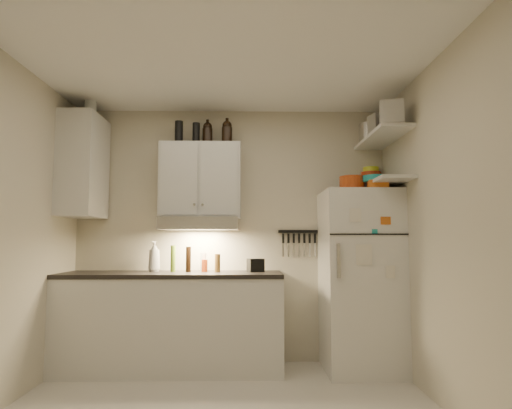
{
  "coord_description": "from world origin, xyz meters",
  "views": [
    {
      "loc": [
        0.19,
        -2.95,
        1.21
      ],
      "look_at": [
        0.25,
        0.9,
        1.55
      ],
      "focal_mm": 30.0,
      "sensor_mm": 36.0,
      "label": 1
    }
  ],
  "objects": [
    {
      "name": "back_wall",
      "position": [
        0.0,
        1.51,
        1.3
      ],
      "size": [
        3.2,
        0.02,
        2.6
      ],
      "primitive_type": "cube",
      "color": "beige",
      "rests_on": "ground"
    },
    {
      "name": "side_cabinet",
      "position": [
        -1.44,
        1.2,
        1.95
      ],
      "size": [
        0.33,
        0.55,
        1.0
      ],
      "primitive_type": "cube",
      "color": "silver",
      "rests_on": "left_wall"
    },
    {
      "name": "thermos_b",
      "position": [
        -0.53,
        1.32,
        2.32
      ],
      "size": [
        0.11,
        0.11,
        0.24
      ],
      "primitive_type": "cylinder",
      "rotation": [
        0.0,
        0.0,
        0.42
      ],
      "color": "black",
      "rests_on": "upper_cabinet"
    },
    {
      "name": "shelf_lo",
      "position": [
        1.45,
        1.02,
        1.76
      ],
      "size": [
        0.3,
        0.95,
        0.03
      ],
      "primitive_type": "cube",
      "color": "silver",
      "rests_on": "right_wall"
    },
    {
      "name": "fridge",
      "position": [
        1.25,
        1.16,
        0.85
      ],
      "size": [
        0.7,
        0.68,
        1.7
      ],
      "primitive_type": "cube",
      "color": "white",
      "rests_on": "floor"
    },
    {
      "name": "spice_jar",
      "position": [
        1.34,
        1.17,
        1.75
      ],
      "size": [
        0.06,
        0.06,
        0.1
      ],
      "primitive_type": "cylinder",
      "rotation": [
        0.0,
        0.0,
        0.03
      ],
      "color": "silver",
      "rests_on": "fridge"
    },
    {
      "name": "thermos_a",
      "position": [
        -0.35,
        1.3,
        2.31
      ],
      "size": [
        0.09,
        0.09,
        0.22
      ],
      "primitive_type": "cylinder",
      "rotation": [
        0.0,
        0.0,
        0.32
      ],
      "color": "black",
      "rests_on": "upper_cabinet"
    },
    {
      "name": "book_stack",
      "position": [
        1.37,
        0.94,
        1.74
      ],
      "size": [
        0.2,
        0.24,
        0.07
      ],
      "primitive_type": "cube",
      "rotation": [
        0.0,
        0.0,
        -0.15
      ],
      "color": "#CE6019",
      "rests_on": "fridge"
    },
    {
      "name": "shelf_hi",
      "position": [
        1.45,
        1.02,
        2.2
      ],
      "size": [
        0.3,
        0.95,
        0.03
      ],
      "primitive_type": "cube",
      "color": "silver",
      "rests_on": "right_wall"
    },
    {
      "name": "tin_a",
      "position": [
        1.41,
        0.93,
        2.3
      ],
      "size": [
        0.21,
        0.19,
        0.18
      ],
      "primitive_type": "cube",
      "rotation": [
        0.0,
        0.0,
        0.22
      ],
      "color": "#AAAAAD",
      "rests_on": "shelf_hi"
    },
    {
      "name": "stock_pot",
      "position": [
        1.46,
        1.34,
        2.32
      ],
      "size": [
        0.36,
        0.36,
        0.2
      ],
      "primitive_type": "cylinder",
      "rotation": [
        0.0,
        0.0,
        0.34
      ],
      "color": "silver",
      "rests_on": "shelf_hi"
    },
    {
      "name": "caddy",
      "position": [
        0.25,
        1.27,
        0.98
      ],
      "size": [
        0.18,
        0.15,
        0.13
      ],
      "primitive_type": "cube",
      "rotation": [
        0.0,
        0.0,
        0.38
      ],
      "color": "black",
      "rests_on": "countertop"
    },
    {
      "name": "tin_b",
      "position": [
        1.41,
        0.63,
        2.31
      ],
      "size": [
        0.24,
        0.24,
        0.2
      ],
      "primitive_type": "cube",
      "rotation": [
        0.0,
        0.0,
        -0.27
      ],
      "color": "#AAAAAD",
      "rests_on": "shelf_hi"
    },
    {
      "name": "growler_a",
      "position": [
        -0.24,
        1.36,
        2.32
      ],
      "size": [
        0.11,
        0.11,
        0.25
      ],
      "primitive_type": null,
      "rotation": [
        0.0,
        0.0,
        -0.07
      ],
      "color": "black",
      "rests_on": "upper_cabinet"
    },
    {
      "name": "countertop",
      "position": [
        -0.55,
        1.2,
        0.9
      ],
      "size": [
        2.1,
        0.62,
        0.04
      ],
      "primitive_type": "cube",
      "color": "black",
      "rests_on": "base_cabinet"
    },
    {
      "name": "pepper_mill",
      "position": [
        -0.12,
        1.22,
        1.01
      ],
      "size": [
        0.07,
        0.07,
        0.18
      ],
      "primitive_type": "cylinder",
      "rotation": [
        0.0,
        0.0,
        0.41
      ],
      "color": "brown",
      "rests_on": "countertop"
    },
    {
      "name": "dutch_oven",
      "position": [
        1.17,
        1.1,
        1.77
      ],
      "size": [
        0.28,
        0.28,
        0.14
      ],
      "primitive_type": "cylinder",
      "rotation": [
        0.0,
        0.0,
        0.18
      ],
      "color": "#AA3D13",
      "rests_on": "fridge"
    },
    {
      "name": "side_jar",
      "position": [
        -1.38,
        1.19,
        2.53
      ],
      "size": [
        0.12,
        0.12,
        0.16
      ],
      "primitive_type": "cylinder",
      "rotation": [
        0.0,
        0.0,
        0.05
      ],
      "color": "silver",
      "rests_on": "side_cabinet"
    },
    {
      "name": "red_jar",
      "position": [
        -0.25,
        1.28,
        0.98
      ],
      "size": [
        0.08,
        0.08,
        0.12
      ],
      "primitive_type": "cylinder",
      "rotation": [
        0.0,
        0.0,
        0.35
      ],
      "color": "#AA3D13",
      "rests_on": "countertop"
    },
    {
      "name": "growler_b",
      "position": [
        -0.04,
        1.33,
        2.33
      ],
      "size": [
        0.12,
        0.12,
        0.25
      ],
      "primitive_type": null,
      "rotation": [
        0.0,
        0.0,
        -0.15
      ],
      "color": "black",
      "rests_on": "upper_cabinet"
    },
    {
      "name": "knife_strip",
      "position": [
        0.7,
        1.49,
        1.32
      ],
      "size": [
        0.42,
        0.02,
        0.03
      ],
      "primitive_type": "cube",
      "color": "black",
      "rests_on": "back_wall"
    },
    {
      "name": "soap_bottle",
      "position": [
        -0.75,
        1.32,
        1.09
      ],
      "size": [
        0.16,
        0.16,
        0.33
      ],
      "primitive_type": "imported",
      "rotation": [
        0.0,
        0.0,
        -0.25
      ],
      "color": "silver",
      "rests_on": "countertop"
    },
    {
      "name": "right_wall",
      "position": [
        1.61,
        0.0,
        1.3
      ],
      "size": [
        0.02,
        3.0,
        2.6
      ],
      "primitive_type": "cube",
      "color": "beige",
      "rests_on": "ground"
    },
    {
      "name": "ceiling",
      "position": [
        0.0,
        0.0,
        2.61
      ],
      "size": [
        3.2,
        3.0,
        0.02
      ],
      "primitive_type": "cube",
      "color": "white",
      "rests_on": "ground"
    },
    {
      "name": "base_cabinet",
      "position": [
        -0.55,
        1.2,
        0.44
      ],
      "size": [
        2.1,
        0.6,
        0.88
      ],
      "primitive_type": "cube",
      "color": "silver",
      "rests_on": "floor"
    },
    {
      "name": "clear_bottle",
      "position": [
        -0.27,
        1.33,
        1.01
      ],
      "size": [
        0.07,
        0.07,
        0.18
      ],
      "primitive_type": "cylinder",
      "rotation": [
        0.0,
        0.0,
        0.16
      ],
      "color": "silver",
      "rests_on": "countertop"
    },
    {
      "name": "range_hood",
      "position": [
        -0.3,
        1.27,
        1.39
      ],
      "size": [
        0.76,
        0.46,
        0.12
      ],
      "primitive_type": "cube",
      "color": "silver",
      "rests_on": "back_wall"
    },
    {
      "name": "bowl_yellow",
      "position": [
        1.47,
        1.48,
        1.97
      ],
      "size": [
        0.16,
        0.16,
        0.05
      ],
      "primitive_type": "cylinder",
      "color": "#CFDC26",
      "rests_on": "bowl_orange"
    },
    {
      "name": "plates",
      "position": [
        1.38,
        1.03,
        1.81
      ],
      "size": [
        0.27,
        0.27,
        0.06
      ],
      "primitive_type": "cylinder",
      "rotation": [
        0.0,
        0.0,
        -0.13
      ],
      "color": "teal",
      "rests_on": "shelf_lo"
    },
    {
      "name": "oil_bottle",
      "position": [
        -0.56,
        1.27,
        1.05
      ],
      "size": [
        0.06,
        0.06,
        0.26
      ],
      "primitive_type": "cylinder",
      "rotation": [
        0.0,
        0.0,
        0.36
      ],
      "color": "#53721C",
      "rests_on": "countertop"
    },
    {
      "name": "bowl_orange",
      "position": [
        1.47,
        1.48,
        1.91
      ],
      "size": [
        0.21,
        0.21,
        0.06
      ],
      "primitive_type": "cylinder",
      "color": "red",
      "rests_on": "bowl_teal"
    },
    {
      "name": "bowl_teal",
      "position": [
        1.46,
        1.39,
        1.83
      ],
      "size": [
        0.26,
        0.26,
        0.1
      ],
      "primitive_type": "cylinder",
      "color": "teal",
      "rests_on": "shelf_lo"
    },
    {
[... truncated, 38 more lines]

